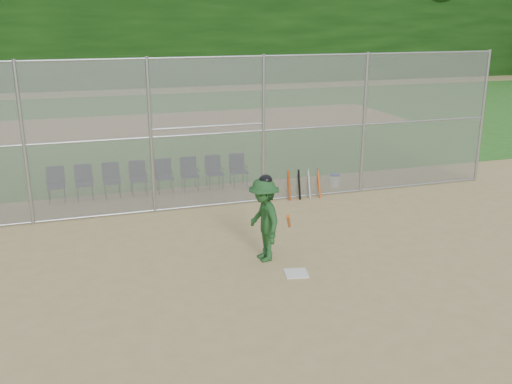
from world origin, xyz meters
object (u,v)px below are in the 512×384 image
object	(u,v)px
water_cooler	(335,180)
chair_0	(56,185)
batter_at_plate	(264,219)
home_plate	(296,273)

from	to	relation	value
water_cooler	chair_0	xyz separation A→B (m)	(-7.98, 0.95, 0.28)
chair_0	batter_at_plate	bearing A→B (deg)	-52.32
batter_at_plate	water_cooler	size ratio (longest dim) A/B	4.83
home_plate	batter_at_plate	distance (m)	1.31
home_plate	chair_0	bearing A→B (deg)	126.08
home_plate	batter_at_plate	xyz separation A→B (m)	(-0.40, 0.87, 0.89)
home_plate	chair_0	xyz separation A→B (m)	(-4.62, 6.34, 0.47)
batter_at_plate	chair_0	xyz separation A→B (m)	(-4.22, 5.47, -0.42)
chair_0	home_plate	bearing A→B (deg)	-53.92
batter_at_plate	water_cooler	distance (m)	5.92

